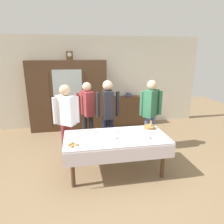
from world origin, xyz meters
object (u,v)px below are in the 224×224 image
(tea_cup_near_right, at_px, (115,138))
(pastry_plate, at_px, (73,145))
(bookshelf_low, at_px, (128,111))
(tea_cup_far_right, at_px, (94,132))
(book_stack, at_px, (128,95))
(tea_cup_center, at_px, (148,137))
(tea_cup_near_left, at_px, (116,131))
(wall_cabinet, at_px, (68,96))
(dining_table, at_px, (116,142))
(person_near_right_end, at_px, (66,116))
(person_by_cabinet, at_px, (151,108))
(person_behind_table_left, at_px, (108,109))
(bread_basket, at_px, (149,127))
(mantel_clock, at_px, (70,56))
(spoon_center, at_px, (94,141))
(spoon_near_right, at_px, (103,131))
(person_behind_table_right, at_px, (88,108))
(spoon_far_left, at_px, (126,139))

(tea_cup_near_right, xyz_separation_m, pastry_plate, (-0.72, -0.17, -0.01))
(bookshelf_low, height_order, tea_cup_far_right, bookshelf_low)
(book_stack, relative_size, tea_cup_near_right, 1.67)
(tea_cup_center, relative_size, tea_cup_near_left, 1.00)
(wall_cabinet, relative_size, tea_cup_near_right, 16.91)
(tea_cup_far_right, distance_m, tea_cup_near_right, 0.48)
(dining_table, bearing_deg, wall_cabinet, 109.16)
(dining_table, relative_size, person_near_right_end, 1.17)
(tea_cup_near_left, bearing_deg, person_by_cabinet, 34.49)
(person_behind_table_left, bearing_deg, bread_basket, -38.99)
(dining_table, xyz_separation_m, tea_cup_near_right, (-0.05, -0.08, 0.12))
(tea_cup_center, distance_m, tea_cup_near_right, 0.59)
(person_near_right_end, bearing_deg, mantel_clock, 87.32)
(spoon_center, bearing_deg, pastry_plate, -159.53)
(person_by_cabinet, bearing_deg, spoon_near_right, -155.90)
(tea_cup_near_left, distance_m, spoon_near_right, 0.26)
(tea_cup_near_left, xyz_separation_m, bread_basket, (0.71, 0.10, 0.01))
(bookshelf_low, bearing_deg, bread_basket, -94.29)
(tea_cup_near_left, height_order, bread_basket, bread_basket)
(book_stack, xyz_separation_m, spoon_center, (-1.33, -2.75, -0.23))
(mantel_clock, relative_size, book_stack, 1.10)
(bread_basket, bearing_deg, mantel_clock, 124.34)
(tea_cup_far_right, height_order, person_behind_table_right, person_behind_table_right)
(spoon_center, bearing_deg, person_behind_table_left, 68.83)
(dining_table, xyz_separation_m, book_stack, (0.92, 2.64, 0.33))
(spoon_far_left, height_order, spoon_center, same)
(bread_basket, distance_m, pastry_plate, 1.62)
(spoon_near_right, bearing_deg, person_by_cabinet, 24.10)
(book_stack, bearing_deg, pastry_plate, -120.37)
(spoon_near_right, relative_size, spoon_center, 1.00)
(dining_table, bearing_deg, tea_cup_near_left, 79.82)
(bread_basket, relative_size, spoon_near_right, 2.02)
(mantel_clock, distance_m, bread_basket, 3.08)
(bread_basket, bearing_deg, tea_cup_near_right, -153.54)
(tea_cup_near_right, height_order, spoon_center, tea_cup_near_right)
(tea_cup_center, xyz_separation_m, tea_cup_far_right, (-0.92, 0.44, 0.00))
(dining_table, height_order, bookshelf_low, bookshelf_low)
(bookshelf_low, height_order, tea_cup_near_right, bookshelf_low)
(bookshelf_low, relative_size, person_behind_table_right, 0.74)
(bookshelf_low, distance_m, spoon_near_right, 2.57)
(bread_basket, height_order, person_behind_table_right, person_behind_table_right)
(pastry_plate, relative_size, spoon_near_right, 2.35)
(tea_cup_near_right, bearing_deg, person_by_cabinet, 42.74)
(tea_cup_center, bearing_deg, tea_cup_near_left, 141.91)
(tea_cup_near_right, distance_m, spoon_far_left, 0.21)
(dining_table, height_order, spoon_far_left, spoon_far_left)
(person_by_cabinet, bearing_deg, tea_cup_center, -112.59)
(person_near_right_end, height_order, person_by_cabinet, person_by_cabinet)
(tea_cup_near_right, xyz_separation_m, person_by_cabinet, (1.02, 0.94, 0.24))
(bookshelf_low, xyz_separation_m, person_behind_table_right, (-1.35, -1.33, 0.49))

